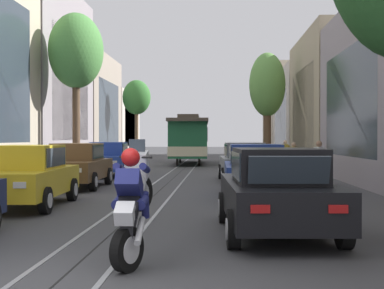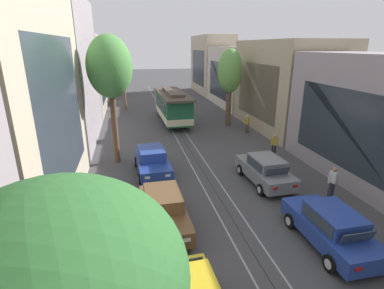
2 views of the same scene
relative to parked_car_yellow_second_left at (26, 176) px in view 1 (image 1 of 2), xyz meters
name	(u,v)px [view 1 (image 1 of 2)]	position (x,y,z in m)	size (l,w,h in m)	color
ground_plane	(182,171)	(2.96, 15.45, -0.80)	(160.00, 160.00, 0.00)	#424244
trolley_track_rails	(186,167)	(2.96, 19.17, -0.79)	(1.14, 65.24, 0.01)	gray
building_facade_left	(17,85)	(-6.52, 16.61, 4.01)	(5.26, 56.94, 10.97)	gray
building_facade_right	(342,104)	(12.49, 19.63, 3.06)	(5.95, 56.94, 8.97)	gray
parked_car_yellow_second_left	(26,176)	(0.00, 0.00, 0.00)	(2.11, 4.41, 1.58)	gold
parked_car_brown_mid_left	(77,165)	(-0.11, 5.41, 0.00)	(2.05, 4.38, 1.58)	brown
parked_car_blue_fourth_left	(109,159)	(-0.13, 11.07, 0.00)	(2.14, 4.42, 1.58)	#233D93
parked_car_black_near_right	(276,191)	(5.99, -3.73, 0.00)	(2.14, 4.42, 1.58)	black
parked_car_blue_second_right	(255,170)	(6.05, 2.77, 0.00)	(2.00, 4.36, 1.58)	#233D93
parked_car_grey_mid_right	(244,162)	(5.98, 8.39, 0.00)	(2.13, 4.41, 1.58)	slate
street_tree_kerb_left_second	(76,52)	(-2.28, 13.49, 5.33)	(2.76, 2.99, 8.12)	brown
street_tree_kerb_left_mid	(137,98)	(-1.76, 30.40, 4.23)	(2.31, 1.91, 6.54)	brown
street_tree_kerb_right_second	(267,87)	(8.05, 20.97, 4.25)	(2.30, 2.32, 7.21)	brown
cable_car_trolley	(189,140)	(2.96, 22.99, 0.86)	(2.79, 9.17, 3.28)	#1E5B38
motorcycle_with_rider	(132,199)	(3.73, -6.12, 0.12)	(0.52, 1.87, 1.75)	black
pedestrian_on_left_pavement	(294,157)	(8.53, 12.33, 0.09)	(0.55, 0.38, 1.57)	black
pedestrian_on_right_pavement	(319,161)	(8.58, 6.10, 0.14)	(0.55, 0.42, 1.67)	#282D38
pedestrian_crossing_far	(285,152)	(8.84, 18.11, 0.13)	(0.55, 0.42, 1.64)	#4C4233
fire_hydrant	(320,190)	(7.56, 0.49, -0.38)	(0.40, 0.22, 0.84)	#B2B2B7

